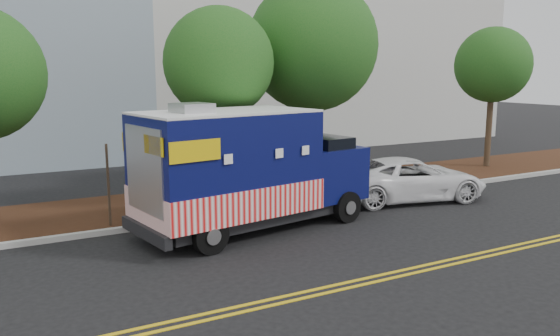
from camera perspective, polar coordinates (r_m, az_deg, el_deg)
ground at (r=14.77m, az=-7.07°, el=-6.97°), size 120.00×120.00×0.00m
curb at (r=16.02m, az=-8.91°, el=-5.39°), size 120.00×0.18×0.15m
mulch_strip at (r=17.95m, az=-11.17°, el=-3.77°), size 120.00×4.00×0.15m
centerline_near at (r=10.98m, az=1.67°, el=-13.00°), size 120.00×0.10×0.01m
centerline_far at (r=10.79m, az=2.36°, el=-13.46°), size 120.00×0.10×0.01m
tree_b at (r=17.22m, az=-6.41°, el=10.86°), size 3.41×3.41×6.29m
tree_c at (r=20.03m, az=3.41°, el=12.63°), size 4.71×4.71×7.57m
tree_d at (r=25.68m, az=21.37°, el=9.97°), size 3.24×3.24×6.21m
sign_post at (r=15.49m, az=-17.48°, el=-1.99°), size 0.06×0.06×2.40m
food_truck at (r=14.76m, az=-3.67°, el=-0.53°), size 7.01×3.54×3.54m
white_car at (r=18.99m, az=13.39°, el=-1.11°), size 5.57×3.49×1.44m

